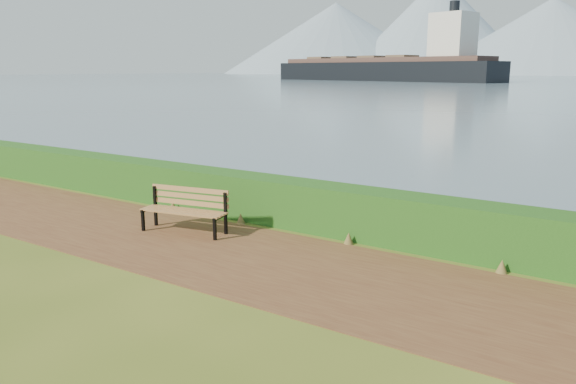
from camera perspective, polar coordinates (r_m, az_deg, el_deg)
The scene contains 5 objects.
ground at distance 10.39m, azimuth -7.11°, elevation -6.64°, with size 140.00×140.00×0.00m, color #3D5317.
path at distance 10.60m, azimuth -6.04°, elevation -6.19°, with size 40.00×3.40×0.01m, color #522D1C.
hedge at distance 12.25m, azimuth 0.79°, elevation -1.17°, with size 32.00×0.85×1.00m, color #173F12.
bench at distance 11.97m, azimuth -10.33°, elevation -1.50°, with size 1.93×0.90×0.93m.
cargo_ship at distance 170.44m, azimuth 9.98°, elevation 12.19°, with size 75.79×29.89×22.82m.
Camera 1 is at (6.48, -7.39, 3.36)m, focal length 35.00 mm.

